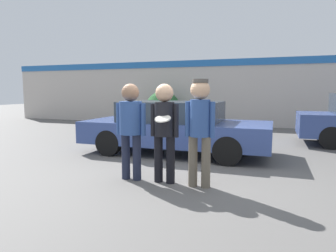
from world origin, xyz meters
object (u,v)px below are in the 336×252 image
object	(u,v)px
person_left	(131,122)
parked_car_near	(175,127)
person_right	(200,123)
shrub	(163,108)
person_middle_with_frisbee	(164,124)

from	to	relation	value
person_left	parked_car_near	size ratio (longest dim) A/B	0.37
person_right	parked_car_near	size ratio (longest dim) A/B	0.38
shrub	person_left	bearing A→B (deg)	-73.25
person_left	person_middle_with_frisbee	distance (m)	0.63
person_left	person_right	distance (m)	1.25
person_left	person_middle_with_frisbee	bearing A→B (deg)	2.22
person_middle_with_frisbee	person_right	xyz separation A→B (m)	(0.62, -0.03, 0.06)
person_middle_with_frisbee	shrub	size ratio (longest dim) A/B	1.07
person_middle_with_frisbee	shrub	bearing A→B (deg)	110.78
person_right	person_left	bearing A→B (deg)	179.80
shrub	person_middle_with_frisbee	bearing A→B (deg)	-69.22
person_middle_with_frisbee	parked_car_near	xyz separation A→B (m)	(-0.62, 2.45, -0.34)
person_right	shrub	size ratio (longest dim) A/B	1.11
person_left	person_right	size ratio (longest dim) A/B	0.97
person_right	shrub	distance (m)	8.90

